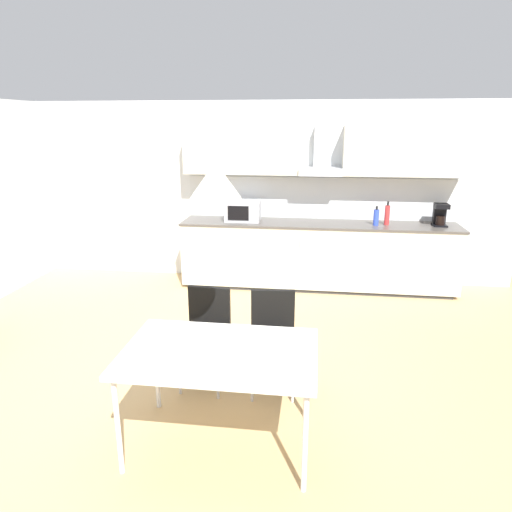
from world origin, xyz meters
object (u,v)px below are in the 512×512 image
Objects in this scene: bottle_blue at (376,217)px; dining_table at (220,357)px; coffee_maker at (440,215)px; bottle_red at (387,215)px; chair_far_left at (206,327)px; chair_far_right at (273,331)px; pendant_lamp at (215,180)px; microwave at (243,211)px.

dining_table is at bearing -112.90° from bottle_blue.
bottle_red is (-0.69, -0.03, -0.01)m from coffee_maker.
chair_far_left is (-2.56, -2.66, -0.55)m from coffee_maker.
chair_far_right is (-1.14, -2.58, -0.51)m from bottle_blue.
bottle_blue is at bearing 67.10° from pendant_lamp.
bottle_red reaches higher than microwave.
bottle_blue is at bearing -1.82° from microwave.
chair_far_right is at bearing -113.87° from bottle_blue.
bottle_blue is 3.69m from dining_table.
coffee_maker is 0.34× the size of chair_far_right.
bottle_red is 3.89m from pendant_lamp.
dining_table is at bearing -109.74° from chair_far_right.
chair_far_right reaches higher than dining_table.
bottle_red is at bearing 20.97° from bottle_blue.
bottle_blue is (-0.84, -0.08, -0.04)m from coffee_maker.
pendant_lamp is at bearing -114.64° from bottle_red.
microwave is 3.57m from pendant_lamp.
dining_table is at bearing 116.57° from pendant_lamp.
coffee_maker is 3.36m from chair_far_right.
pendant_lamp is (0.38, -3.45, 0.85)m from microwave.
chair_far_left is 1.00× the size of chair_far_right.
chair_far_left is (-1.87, -2.63, -0.53)m from bottle_red.
bottle_red is at bearing 63.91° from chair_far_right.
microwave is at bearing 96.31° from pendant_lamp.
chair_far_left is (-0.29, 0.81, -0.17)m from dining_table.
microwave is at bearing 179.99° from bottle_red.
microwave is 2.69m from chair_far_left.
coffee_maker is 3.73m from chair_far_left.
bottle_red is 0.99× the size of pendant_lamp.
bottle_blue is at bearing -159.03° from bottle_red.
dining_table is 1.53× the size of chair_far_left.
bottle_red is 3.28m from chair_far_left.
coffee_maker is 4.23m from pendant_lamp.
pendant_lamp is (-1.58, -3.45, 0.85)m from bottle_red.
chair_far_right is at bearing -75.67° from microwave.
chair_far_right is (0.29, 0.81, -0.17)m from dining_table.
bottle_blue reaches higher than chair_far_left.
coffee_maker is 0.94× the size of bottle_red.
chair_far_right is (0.58, -0.00, 0.00)m from chair_far_left.
chair_far_left is at bearing 179.99° from chair_far_right.
chair_far_right is at bearing -116.09° from bottle_red.
chair_far_right is (-1.98, -2.66, -0.55)m from coffee_maker.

